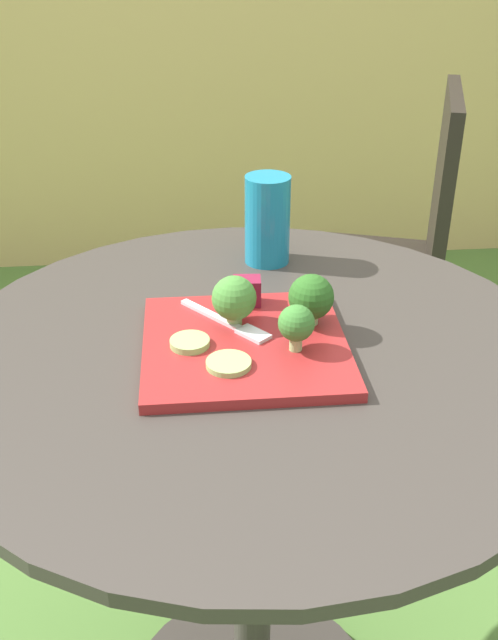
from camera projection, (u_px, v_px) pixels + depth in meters
bamboo_fence at (200, 53)px, 2.63m from camera, size 8.00×0.08×1.62m
patio_table at (253, 521)px, 1.07m from camera, size 0.81×0.81×0.76m
patio_chair at (391, 242)px, 1.81m from camera, size 0.56×0.56×0.90m
salad_plate at (245, 345)px, 0.90m from camera, size 0.26×0.26×0.01m
drinking_glass at (267, 224)px, 1.12m from camera, size 0.07×0.07×0.14m
fork at (231, 324)px, 0.93m from camera, size 0.11×0.13×0.00m
broccoli_floret_0 at (296, 324)px, 0.86m from camera, size 0.05×0.05×0.06m
broccoli_floret_1 at (234, 299)px, 0.92m from camera, size 0.06×0.06×0.07m
broccoli_floret_2 at (311, 297)px, 0.92m from camera, size 0.06×0.06×0.07m
cucumber_slice_0 at (190, 342)px, 0.89m from camera, size 0.05×0.05×0.01m
cucumber_slice_1 at (229, 363)px, 0.85m from camera, size 0.05×0.05×0.01m
beet_chunk_0 at (247, 291)px, 0.98m from camera, size 0.04×0.03×0.04m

